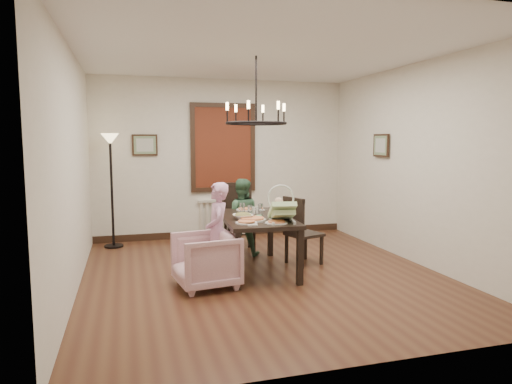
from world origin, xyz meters
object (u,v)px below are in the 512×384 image
drinking_glass (250,210)px  floor_lamp (112,192)px  chair_right (304,230)px  elderly_woman (218,241)px  chair_far (239,217)px  baby_bouncer (282,209)px  dining_table (256,223)px  armchair (206,260)px  seated_man (241,224)px

drinking_glass → floor_lamp: size_ratio=0.07×
chair_right → elderly_woman: 1.39m
chair_far → chair_right: chair_far is taller
chair_far → baby_bouncer: bearing=-80.6°
dining_table → armchair: 0.97m
chair_right → armchair: size_ratio=1.36×
armchair → seated_man: bearing=142.4°
baby_bouncer → armchair: bearing=-167.9°
dining_table → floor_lamp: 2.70m
armchair → drinking_glass: bearing=124.6°
chair_right → baby_bouncer: baby_bouncer is taller
elderly_woman → floor_lamp: size_ratio=0.56×
chair_right → floor_lamp: bearing=37.1°
dining_table → chair_right: 0.76m
chair_far → elderly_woman: size_ratio=1.06×
dining_table → chair_far: chair_far is taller
dining_table → seated_man: (0.00, 0.84, -0.16)m
chair_far → armchair: (-0.81, -1.61, -0.22)m
chair_right → baby_bouncer: bearing=119.7°
chair_far → seated_man: bearing=-94.2°
armchair → baby_bouncer: baby_bouncer is taller
armchair → baby_bouncer: size_ratio=1.46×
chair_right → armchair: 1.63m
seated_man → chair_far: bearing=-81.6°
armchair → elderly_woman: elderly_woman is taller
elderly_woman → drinking_glass: size_ratio=8.11×
chair_right → baby_bouncer: 0.90m
elderly_woman → armchair: bearing=-35.5°
dining_table → elderly_woman: bearing=-147.5°
dining_table → elderly_woman: (-0.58, -0.32, -0.14)m
elderly_woman → baby_bouncer: bearing=89.6°
drinking_glass → floor_lamp: bearing=135.9°
baby_bouncer → floor_lamp: bearing=141.2°
chair_far → baby_bouncer: chair_far is taller
floor_lamp → drinking_glass: bearing=-44.1°
chair_far → dining_table: bearing=-88.3°
seated_man → baby_bouncer: size_ratio=1.99×
chair_right → armchair: (-1.50, -0.63, -0.16)m
armchair → drinking_glass: size_ratio=5.66×
armchair → elderly_woman: 0.31m
chair_far → elderly_woman: (-0.63, -1.43, -0.03)m
armchair → drinking_glass: 1.08m
dining_table → baby_bouncer: baby_bouncer is taller
dining_table → chair_far: (0.04, 1.11, -0.11)m
seated_man → drinking_glass: 0.75m
armchair → floor_lamp: (-1.11, 2.43, 0.58)m
chair_right → floor_lamp: (-2.60, 1.80, 0.42)m
elderly_woman → baby_bouncer: baby_bouncer is taller
chair_far → floor_lamp: (-1.91, 0.82, 0.36)m
chair_far → drinking_glass: chair_far is taller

